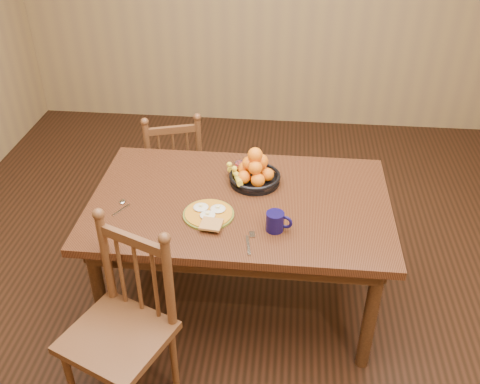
# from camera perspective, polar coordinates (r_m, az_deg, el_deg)

# --- Properties ---
(room) EXTENTS (4.52, 5.02, 2.72)m
(room) POSITION_cam_1_polar(r_m,az_deg,el_deg) (2.57, 0.00, 10.25)
(room) COLOR black
(room) RESTS_ON ground
(dining_table) EXTENTS (1.60, 1.00, 0.75)m
(dining_table) POSITION_cam_1_polar(r_m,az_deg,el_deg) (2.91, 0.00, -2.21)
(dining_table) COLOR black
(dining_table) RESTS_ON ground
(chair_far) EXTENTS (0.50, 0.49, 0.89)m
(chair_far) POSITION_cam_1_polar(r_m,az_deg,el_deg) (3.75, -7.05, 2.31)
(chair_far) COLOR #482815
(chair_far) RESTS_ON ground
(chair_near) EXTENTS (0.57, 0.56, 0.97)m
(chair_near) POSITION_cam_1_polar(r_m,az_deg,el_deg) (2.62, -12.44, -13.99)
(chair_near) COLOR #482815
(chair_near) RESTS_ON ground
(breakfast_plate) EXTENTS (0.26, 0.29, 0.04)m
(breakfast_plate) POSITION_cam_1_polar(r_m,az_deg,el_deg) (2.74, -3.35, -2.37)
(breakfast_plate) COLOR #59601E
(breakfast_plate) RESTS_ON dining_table
(fork) EXTENTS (0.05, 0.18, 0.00)m
(fork) POSITION_cam_1_polar(r_m,az_deg,el_deg) (2.57, 1.03, -5.30)
(fork) COLOR silver
(fork) RESTS_ON dining_table
(spoon) EXTENTS (0.07, 0.15, 0.01)m
(spoon) POSITION_cam_1_polar(r_m,az_deg,el_deg) (2.89, -12.47, -1.28)
(spoon) COLOR silver
(spoon) RESTS_ON dining_table
(coffee_mug) EXTENTS (0.13, 0.09, 0.10)m
(coffee_mug) POSITION_cam_1_polar(r_m,az_deg,el_deg) (2.63, 3.85, -3.14)
(coffee_mug) COLOR #0D0934
(coffee_mug) RESTS_ON dining_table
(juice_glass) EXTENTS (0.06, 0.06, 0.09)m
(juice_glass) POSITION_cam_1_polar(r_m,az_deg,el_deg) (3.04, 0.01, 2.41)
(juice_glass) COLOR silver
(juice_glass) RESTS_ON dining_table
(fruit_bowl) EXTENTS (0.32, 0.29, 0.22)m
(fruit_bowl) POSITION_cam_1_polar(r_m,az_deg,el_deg) (2.97, 1.50, 2.07)
(fruit_bowl) COLOR black
(fruit_bowl) RESTS_ON dining_table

